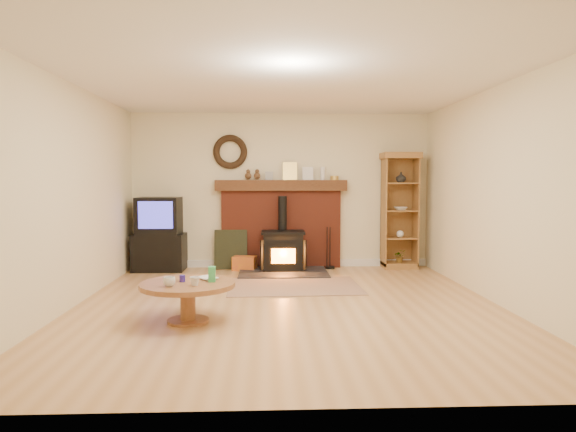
{
  "coord_description": "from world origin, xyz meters",
  "views": [
    {
      "loc": [
        -0.24,
        -5.95,
        1.48
      ],
      "look_at": [
        0.05,
        1.0,
        0.99
      ],
      "focal_mm": 32.0,
      "sensor_mm": 36.0,
      "label": 1
    }
  ],
  "objects_px": {
    "curio_cabinet": "(399,210)",
    "coffee_table": "(188,290)",
    "wood_stove": "(283,252)",
    "tv_unit": "(159,236)"
  },
  "relations": [
    {
      "from": "tv_unit",
      "to": "coffee_table",
      "type": "height_order",
      "value": "tv_unit"
    },
    {
      "from": "wood_stove",
      "to": "coffee_table",
      "type": "height_order",
      "value": "wood_stove"
    },
    {
      "from": "wood_stove",
      "to": "tv_unit",
      "type": "height_order",
      "value": "wood_stove"
    },
    {
      "from": "wood_stove",
      "to": "coffee_table",
      "type": "xyz_separation_m",
      "value": [
        -1.08,
        -2.93,
        0.03
      ]
    },
    {
      "from": "coffee_table",
      "to": "wood_stove",
      "type": "bearing_deg",
      "value": 69.73
    },
    {
      "from": "wood_stove",
      "to": "coffee_table",
      "type": "bearing_deg",
      "value": -110.27
    },
    {
      "from": "wood_stove",
      "to": "tv_unit",
      "type": "xyz_separation_m",
      "value": [
        -2.02,
        0.2,
        0.26
      ]
    },
    {
      "from": "wood_stove",
      "to": "curio_cabinet",
      "type": "distance_m",
      "value": 2.09
    },
    {
      "from": "curio_cabinet",
      "to": "coffee_table",
      "type": "bearing_deg",
      "value": -133.47
    },
    {
      "from": "wood_stove",
      "to": "coffee_table",
      "type": "distance_m",
      "value": 3.12
    }
  ]
}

